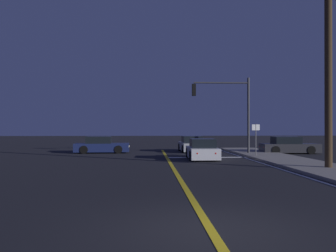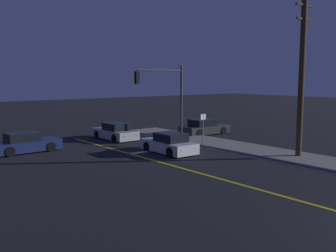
# 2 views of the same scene
# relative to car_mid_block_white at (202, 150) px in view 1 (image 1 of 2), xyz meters

# --- Properties ---
(ground_plane) EXTENTS (160.00, 160.00, 0.00)m
(ground_plane) POSITION_rel_car_mid_block_white_xyz_m (-2.24, -15.70, -0.58)
(ground_plane) COLOR black
(sidewalk_right) EXTENTS (3.20, 33.26, 0.15)m
(sidewalk_right) POSITION_rel_car_mid_block_white_xyz_m (4.90, -6.46, -0.51)
(sidewalk_right) COLOR gray
(sidewalk_right) RESTS_ON ground
(lane_line_center) EXTENTS (0.20, 31.41, 0.01)m
(lane_line_center) POSITION_rel_car_mid_block_white_xyz_m (-2.24, -6.46, -0.58)
(lane_line_center) COLOR gold
(lane_line_center) RESTS_ON ground
(lane_line_edge_right) EXTENTS (0.16, 31.41, 0.01)m
(lane_line_edge_right) POSITION_rel_car_mid_block_white_xyz_m (3.05, -6.46, -0.58)
(lane_line_edge_right) COLOR white
(lane_line_edge_right) RESTS_ON ground
(stop_bar) EXTENTS (5.54, 0.50, 0.01)m
(stop_bar) POSITION_rel_car_mid_block_white_xyz_m (0.53, 1.27, -0.58)
(stop_bar) COLOR white
(stop_bar) RESTS_ON ground
(car_mid_block_white) EXTENTS (1.96, 4.19, 1.34)m
(car_mid_block_white) POSITION_rel_car_mid_block_white_xyz_m (0.00, 0.00, 0.00)
(car_mid_block_white) COLOR silver
(car_mid_block_white) RESTS_ON ground
(car_following_oncoming_charcoal) EXTENTS (4.53, 2.10, 1.34)m
(car_following_oncoming_charcoal) POSITION_rel_car_mid_block_white_xyz_m (7.66, 4.66, 0.00)
(car_following_oncoming_charcoal) COLOR #2D2D33
(car_following_oncoming_charcoal) RESTS_ON ground
(car_parked_curb_navy) EXTENTS (4.45, 1.95, 1.34)m
(car_parked_curb_navy) POSITION_rel_car_mid_block_white_xyz_m (-7.33, 6.05, 0.00)
(car_parked_curb_navy) COLOR navy
(car_parked_curb_navy) RESTS_ON ground
(car_lead_oncoming_silver) EXTENTS (2.01, 4.34, 1.34)m
(car_lead_oncoming_silver) POSITION_rel_car_mid_block_white_xyz_m (0.18, 7.11, 0.00)
(car_lead_oncoming_silver) COLOR #B2B5BA
(car_lead_oncoming_silver) RESTS_ON ground
(traffic_signal_near_right) EXTENTS (4.41, 0.28, 5.86)m
(traffic_signal_near_right) POSITION_rel_car_mid_block_white_xyz_m (2.53, 3.57, 3.36)
(traffic_signal_near_right) COLOR #38383D
(traffic_signal_near_right) RESTS_ON ground
(utility_pole_right) EXTENTS (1.68, 0.35, 9.75)m
(utility_pole_right) POSITION_rel_car_mid_block_white_xyz_m (5.20, -6.24, 4.43)
(utility_pole_right) COLOR #42301E
(utility_pole_right) RESTS_ON ground
(street_sign_corner) EXTENTS (0.56, 0.10, 2.33)m
(street_sign_corner) POSITION_rel_car_mid_block_white_xyz_m (3.80, 0.77, 0.99)
(street_sign_corner) COLOR slate
(street_sign_corner) RESTS_ON ground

